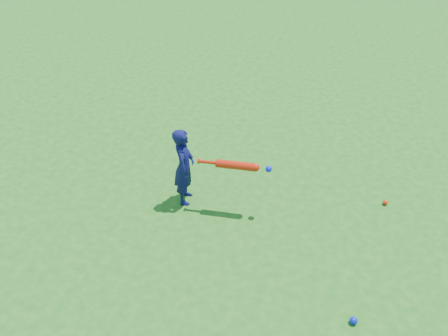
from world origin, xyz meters
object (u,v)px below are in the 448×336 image
at_px(ground_ball_red, 385,203).
at_px(bat_swing, 239,166).
at_px(child, 184,166).
at_px(ground_ball_blue, 354,321).

xyz_separation_m(ground_ball_red, bat_swing, (-1.74, -0.70, 0.63)).
xyz_separation_m(child, ground_ball_red, (2.43, 0.74, -0.49)).
height_order(child, ground_ball_red, child).
height_order(ground_ball_red, bat_swing, bat_swing).
xyz_separation_m(child, bat_swing, (0.69, 0.04, 0.14)).
height_order(child, ground_ball_blue, child).
relative_size(ground_ball_red, ground_ball_blue, 0.81).
bearing_deg(bat_swing, ground_ball_red, 13.63).
bearing_deg(ground_ball_red, ground_ball_blue, -94.17).
distance_m(ground_ball_red, bat_swing, 1.97).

